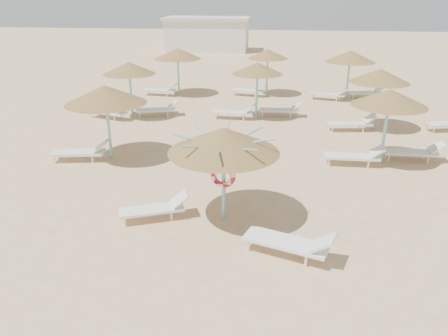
# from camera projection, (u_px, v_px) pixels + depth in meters

# --- Properties ---
(ground) EXTENTS (120.00, 120.00, 0.00)m
(ground) POSITION_uv_depth(u_px,v_px,m) (220.00, 224.00, 11.68)
(ground) COLOR #DAB385
(ground) RESTS_ON ground
(main_palapa) EXTENTS (2.90, 2.90, 2.60)m
(main_palapa) POSITION_uv_depth(u_px,v_px,m) (224.00, 141.00, 11.10)
(main_palapa) COLOR #74C9C8
(main_palapa) RESTS_ON ground
(lounger_main_a) EXTENTS (1.93, 1.22, 0.68)m
(lounger_main_a) POSITION_uv_depth(u_px,v_px,m) (156.00, 208.00, 11.83)
(lounger_main_a) COLOR white
(lounger_main_a) RESTS_ON ground
(lounger_main_b) EXTENTS (2.22, 1.30, 0.77)m
(lounger_main_b) POSITION_uv_depth(u_px,v_px,m) (292.00, 242.00, 10.14)
(lounger_main_b) COLOR white
(lounger_main_b) RESTS_ON ground
(palapa_field) EXTENTS (19.80, 13.85, 2.72)m
(palapa_field) POSITION_uv_depth(u_px,v_px,m) (295.00, 74.00, 19.55)
(palapa_field) COLOR #74C9C8
(palapa_field) RESTS_ON ground
(service_hut) EXTENTS (8.40, 4.40, 3.25)m
(service_hut) POSITION_uv_depth(u_px,v_px,m) (208.00, 34.00, 43.87)
(service_hut) COLOR silver
(service_hut) RESTS_ON ground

